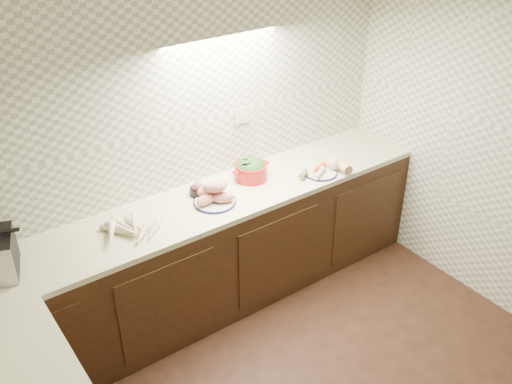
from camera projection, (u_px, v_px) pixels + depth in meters
room at (369, 211)px, 2.50m from camera, size 3.60×3.60×2.60m
counter at (176, 370)px, 3.24m from camera, size 3.60×3.60×0.90m
parsnip_pile at (128, 232)px, 3.58m from camera, size 0.44×0.38×0.08m
sweet_potato_plate at (214, 195)px, 3.91m from camera, size 0.31×0.30×0.17m
onion_bowl at (199, 190)px, 4.01m from camera, size 0.14×0.14×0.10m
dutch_oven at (251, 169)px, 4.19m from camera, size 0.30×0.25×0.17m
veg_plate at (326, 168)px, 4.29m from camera, size 0.41×0.28×0.12m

